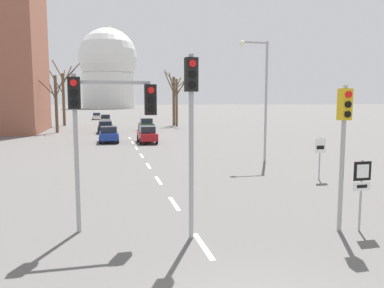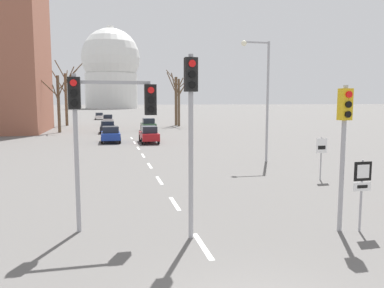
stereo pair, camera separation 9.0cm
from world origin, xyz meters
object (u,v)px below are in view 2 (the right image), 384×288
object	(u,v)px
street_lamp_right	(263,89)
sedan_near_left	(111,134)
sedan_near_right	(149,134)
sedan_far_left	(148,124)
traffic_signal_near_left	(102,112)
speed_limit_sign	(321,151)
sedan_mid_centre	(99,116)
sedan_far_right	(108,120)
route_sign_post	(362,184)
sedan_distant_centre	(108,127)
traffic_signal_near_right	(344,130)
traffic_signal_centre_tall	(191,112)

from	to	relation	value
street_lamp_right	sedan_near_left	xyz separation A→B (m)	(-9.80, 14.26, -4.08)
sedan_near_right	sedan_far_left	bearing A→B (deg)	84.12
sedan_far_left	traffic_signal_near_left	bearing A→B (deg)	-98.09
traffic_signal_near_left	speed_limit_sign	world-z (taller)	traffic_signal_near_left
speed_limit_sign	sedan_mid_centre	size ratio (longest dim) A/B	0.54
street_lamp_right	sedan_far_right	distance (m)	43.64
route_sign_post	sedan_far_right	world-z (taller)	route_sign_post
sedan_near_right	sedan_far_left	distance (m)	14.78
traffic_signal_near_left	street_lamp_right	size ratio (longest dim) A/B	0.62
sedan_mid_centre	traffic_signal_near_left	bearing A→B (deg)	-88.74
route_sign_post	sedan_far_left	bearing A→B (deg)	93.11
speed_limit_sign	sedan_near_left	xyz separation A→B (m)	(-10.43, 20.44, -0.69)
sedan_near_right	sedan_far_right	size ratio (longest dim) A/B	1.09
sedan_mid_centre	sedan_far_right	bearing A→B (deg)	-84.54
sedan_mid_centre	sedan_far_right	world-z (taller)	sedan_far_right
sedan_near_left	sedan_distant_centre	distance (m)	11.24
traffic_signal_near_right	sedan_near_right	xyz separation A→B (m)	(-3.16, 26.22, -2.36)
speed_limit_sign	street_lamp_right	bearing A→B (deg)	95.87
traffic_signal_near_right	street_lamp_right	distance (m)	13.63
sedan_far_right	sedan_distant_centre	xyz separation A→B (m)	(-0.08, -16.79, -0.07)
traffic_signal_centre_tall	sedan_far_left	size ratio (longest dim) A/B	1.38
traffic_signal_centre_tall	route_sign_post	distance (m)	5.78
traffic_signal_near_left	sedan_near_left	xyz separation A→B (m)	(0.42, 25.69, -2.92)
traffic_signal_near_left	sedan_mid_centre	size ratio (longest dim) A/B	1.18
street_lamp_right	sedan_far_left	size ratio (longest dim) A/B	2.04
sedan_near_right	speed_limit_sign	bearing A→B (deg)	-70.53
sedan_distant_centre	traffic_signal_near_right	bearing A→B (deg)	-79.64
speed_limit_sign	sedan_far_right	distance (m)	49.63
speed_limit_sign	sedan_mid_centre	xyz separation A→B (m)	(-12.44, 67.44, -0.74)
traffic_signal_centre_tall	sedan_far_right	bearing A→B (deg)	92.37
traffic_signal_centre_tall	sedan_distant_centre	xyz separation A→B (m)	(-2.36, 38.25, -2.97)
sedan_far_left	sedan_far_right	bearing A→B (deg)	110.17
speed_limit_sign	sedan_far_right	world-z (taller)	speed_limit_sign
route_sign_post	sedan_mid_centre	distance (m)	75.23
route_sign_post	sedan_near_left	size ratio (longest dim) A/B	0.60
traffic_signal_near_right	sedan_far_left	distance (m)	41.02
traffic_signal_near_left	sedan_far_right	world-z (taller)	traffic_signal_near_left
route_sign_post	sedan_far_left	size ratio (longest dim) A/B	0.58
traffic_signal_near_right	sedan_distant_centre	distance (m)	39.40
traffic_signal_centre_tall	sedan_near_right	bearing A→B (deg)	86.56
sedan_far_left	sedan_near_left	bearing A→B (deg)	-110.91
route_sign_post	traffic_signal_centre_tall	bearing A→B (deg)	173.18
traffic_signal_near_left	sedan_near_right	distance (m)	24.97
sedan_far_right	street_lamp_right	bearing A→B (deg)	-76.71
speed_limit_sign	sedan_far_left	size ratio (longest dim) A/B	0.57
street_lamp_right	sedan_distant_centre	bearing A→B (deg)	111.55
street_lamp_right	sedan_near_right	size ratio (longest dim) A/B	1.90
traffic_signal_centre_tall	sedan_mid_centre	size ratio (longest dim) A/B	1.30
speed_limit_sign	sedan_near_right	distance (m)	20.39
sedan_far_right	route_sign_post	bearing A→B (deg)	-82.25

